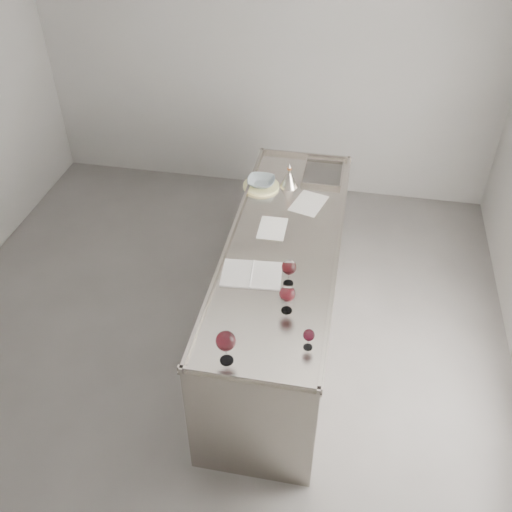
% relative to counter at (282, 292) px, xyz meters
% --- Properties ---
extents(room_shell, '(4.54, 5.04, 2.84)m').
position_rel_counter_xyz_m(room_shell, '(-0.50, -0.30, 0.93)').
color(room_shell, '#55524F').
rests_on(room_shell, ground).
extents(counter, '(0.77, 2.42, 0.97)m').
position_rel_counter_xyz_m(counter, '(0.00, 0.00, 0.00)').
color(counter, gray).
rests_on(counter, ground).
extents(wine_glass_left, '(0.11, 0.11, 0.21)m').
position_rel_counter_xyz_m(wine_glass_left, '(-0.14, -1.08, 0.62)').
color(wine_glass_left, white).
rests_on(wine_glass_left, counter).
extents(wine_glass_middle, '(0.09, 0.09, 0.18)m').
position_rel_counter_xyz_m(wine_glass_middle, '(0.09, -0.41, 0.60)').
color(wine_glass_middle, white).
rests_on(wine_glass_middle, counter).
extents(wine_glass_right, '(0.09, 0.09, 0.19)m').
position_rel_counter_xyz_m(wine_glass_right, '(0.12, -0.64, 0.60)').
color(wine_glass_right, white).
rests_on(wine_glass_right, counter).
extents(wine_glass_small, '(0.07, 0.07, 0.13)m').
position_rel_counter_xyz_m(wine_glass_small, '(0.27, -0.91, 0.56)').
color(wine_glass_small, white).
rests_on(wine_glass_small, counter).
extents(notebook, '(0.40, 0.29, 0.02)m').
position_rel_counter_xyz_m(notebook, '(-0.15, -0.37, 0.47)').
color(notebook, silver).
rests_on(notebook, counter).
extents(loose_paper_top, '(0.29, 0.35, 0.00)m').
position_rel_counter_xyz_m(loose_paper_top, '(0.11, 0.50, 0.47)').
color(loose_paper_top, silver).
rests_on(loose_paper_top, counter).
extents(loose_paper_under, '(0.19, 0.27, 0.00)m').
position_rel_counter_xyz_m(loose_paper_under, '(-0.10, 0.14, 0.47)').
color(loose_paper_under, white).
rests_on(loose_paper_under, counter).
extents(trivet, '(0.32, 0.32, 0.02)m').
position_rel_counter_xyz_m(trivet, '(-0.28, 0.65, 0.48)').
color(trivet, '#EDE899').
rests_on(trivet, counter).
extents(ceramic_bowl, '(0.21, 0.21, 0.05)m').
position_rel_counter_xyz_m(ceramic_bowl, '(-0.28, 0.65, 0.51)').
color(ceramic_bowl, gray).
rests_on(ceramic_bowl, trivet).
extents(wine_funnel, '(0.14, 0.14, 0.20)m').
position_rel_counter_xyz_m(wine_funnel, '(-0.07, 0.70, 0.53)').
color(wine_funnel, '#AEA69B').
rests_on(wine_funnel, counter).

